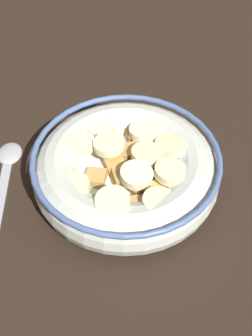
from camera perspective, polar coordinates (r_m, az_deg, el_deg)
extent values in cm
cube|color=black|center=(49.53, 0.00, -3.06)|extent=(139.03, 139.03, 2.00)
cylinder|color=beige|center=(48.51, 0.00, -2.11)|extent=(10.52, 10.52, 0.60)
torus|color=beige|center=(46.87, 0.00, -0.45)|extent=(19.12, 19.12, 4.90)
torus|color=#4C6699|center=(45.27, 0.00, 1.34)|extent=(19.15, 19.15, 0.60)
cylinder|color=white|center=(46.68, 0.00, -0.24)|extent=(16.18, 16.18, 0.40)
cube|color=tan|center=(48.59, -5.96, 2.86)|extent=(2.79, 2.79, 1.03)
cube|color=#B78947|center=(45.50, -8.02, -1.47)|extent=(2.63, 2.62, 0.94)
cube|color=tan|center=(45.23, -3.77, -1.17)|extent=(2.04, 1.96, 1.05)
cube|color=tan|center=(43.57, 5.75, -4.14)|extent=(2.68, 2.65, 1.04)
cube|color=tan|center=(44.67, 1.18, -2.00)|extent=(2.69, 2.71, 1.02)
cube|color=tan|center=(48.41, 4.68, 2.77)|extent=(2.25, 2.28, 0.95)
cube|color=#AD7F42|center=(42.38, -3.73, -6.19)|extent=(2.45, 2.51, 1.09)
cube|color=#AD7F42|center=(45.14, -1.01, -1.03)|extent=(2.69, 2.65, 1.10)
cube|color=#B78947|center=(47.48, -0.06, 2.19)|extent=(2.50, 2.48, 0.96)
cube|color=#B78947|center=(43.55, -6.81, -4.17)|extent=(2.41, 2.41, 0.89)
cube|color=tan|center=(47.72, -7.59, 1.60)|extent=(2.72, 2.72, 0.90)
cube|color=#B78947|center=(46.42, -1.41, 0.60)|extent=(2.75, 2.77, 1.08)
cube|color=tan|center=(44.08, 3.81, -2.97)|extent=(2.74, 2.74, 0.91)
cube|color=#AD7F42|center=(42.72, 0.53, -4.85)|extent=(2.54, 2.55, 0.93)
cube|color=tan|center=(49.94, -2.18, 5.11)|extent=(2.48, 2.45, 0.98)
cube|color=#B78947|center=(45.73, 2.30, -0.26)|extent=(2.76, 2.75, 1.01)
cube|color=tan|center=(49.91, -5.51, 4.87)|extent=(2.67, 2.70, 1.04)
cube|color=#AD7F42|center=(49.33, 1.21, 4.26)|extent=(2.62, 2.62, 0.89)
cylinder|color=beige|center=(47.04, 5.57, 2.84)|extent=(4.55, 4.58, 1.30)
cylinder|color=beige|center=(43.57, -6.65, -2.31)|extent=(4.15, 4.12, 1.03)
cylinder|color=#F4EABC|center=(44.03, 1.31, -0.87)|extent=(4.60, 4.54, 1.30)
cylinder|color=#F4EABC|center=(46.42, -2.12, 3.01)|extent=(4.60, 4.56, 1.30)
cylinder|color=#F9EFC6|center=(48.44, 2.30, 4.63)|extent=(4.20, 4.20, 1.33)
cylinder|color=beige|center=(47.22, -5.86, 3.09)|extent=(3.48, 3.45, 1.01)
cylinder|color=beige|center=(45.90, 2.65, 1.74)|extent=(4.55, 4.58, 1.32)
cylinder|color=beige|center=(42.09, 4.19, -4.32)|extent=(4.65, 4.61, 1.34)
cylinder|color=#F9EFC6|center=(49.05, -3.28, 5.25)|extent=(4.38, 4.39, 0.92)
cylinder|color=beige|center=(44.42, 5.60, -0.48)|extent=(4.46, 4.45, 1.45)
cylinder|color=beige|center=(41.64, -2.14, -4.18)|extent=(3.99, 4.04, 1.23)
ellipsoid|color=#A5A5AD|center=(53.31, -14.40, 2.06)|extent=(3.50, 4.01, 0.80)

